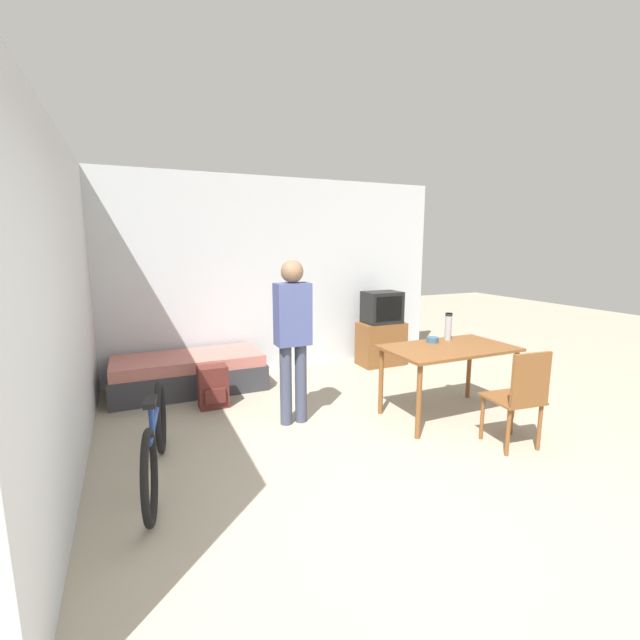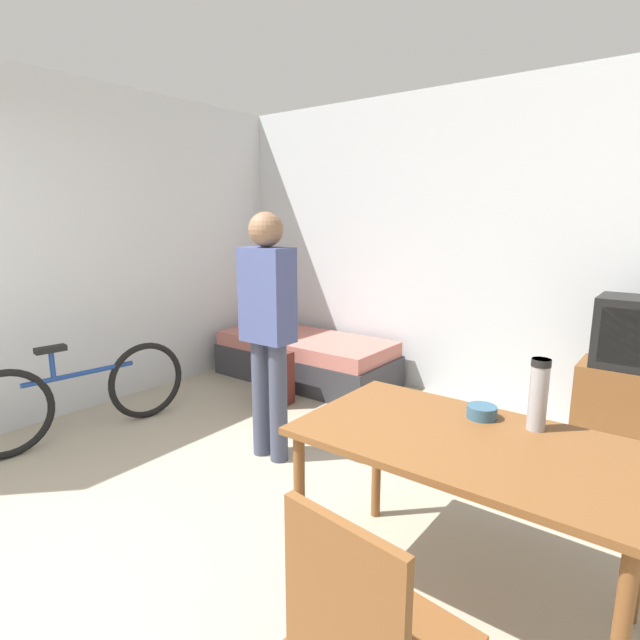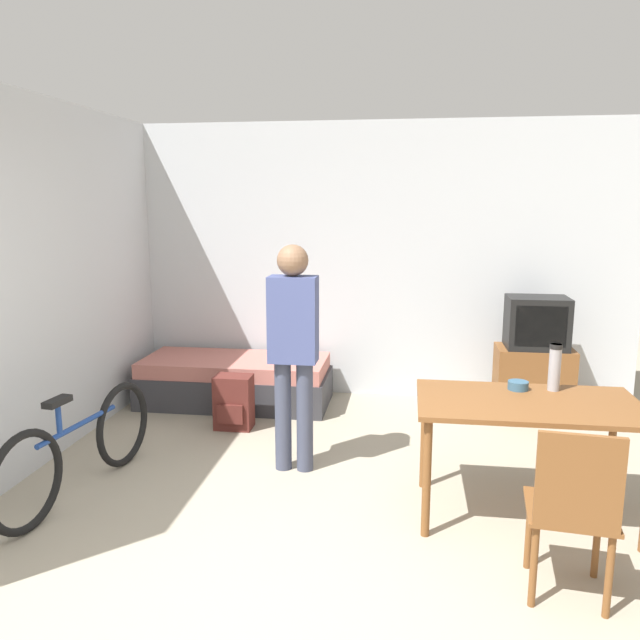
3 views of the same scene
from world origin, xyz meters
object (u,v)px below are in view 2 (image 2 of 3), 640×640
at_px(wooden_chair, 366,640).
at_px(backpack, 273,378).
at_px(daybed, 305,359).
at_px(bicycle, 82,394).
at_px(tv, 635,385).
at_px(dining_table, 466,457).
at_px(person_standing, 268,320).
at_px(mate_bowl, 482,412).
at_px(thermos_flask, 539,392).

height_order(wooden_chair, backpack, wooden_chair).
relative_size(daybed, bicycle, 1.12).
distance_m(tv, bicycle, 3.88).
relative_size(dining_table, wooden_chair, 1.47).
height_order(wooden_chair, bicycle, wooden_chair).
relative_size(person_standing, mate_bowl, 12.77).
bearing_deg(daybed, backpack, -75.48).
relative_size(daybed, thermos_flask, 5.97).
relative_size(tv, dining_table, 0.83).
relative_size(tv, wooden_chair, 1.22).
xyz_separation_m(tv, backpack, (-2.61, -0.70, -0.28)).
distance_m(tv, person_standing, 2.47).
height_order(tv, wooden_chair, tv).
distance_m(bicycle, backpack, 1.51).
xyz_separation_m(thermos_flask, mate_bowl, (-0.22, -0.02, -0.14)).
bearing_deg(bicycle, thermos_flask, 6.74).
height_order(tv, dining_table, tv).
xyz_separation_m(daybed, backpack, (0.17, -0.67, 0.01)).
height_order(tv, thermos_flask, tv).
distance_m(daybed, wooden_chair, 3.70).
distance_m(tv, dining_table, 1.99).
distance_m(daybed, bicycle, 2.09).
distance_m(dining_table, mate_bowl, 0.26).
relative_size(wooden_chair, backpack, 1.93).
bearing_deg(dining_table, backpack, 150.67).
bearing_deg(thermos_flask, daybed, 147.17).
height_order(person_standing, thermos_flask, person_standing).
height_order(daybed, tv, tv).
bearing_deg(person_standing, mate_bowl, -9.50).
bearing_deg(thermos_flask, wooden_chair, -96.49).
relative_size(tv, mate_bowl, 8.57).
bearing_deg(mate_bowl, daybed, 144.54).
bearing_deg(mate_bowl, person_standing, 170.50).
xyz_separation_m(tv, wooden_chair, (-0.34, -2.80, -0.01)).
xyz_separation_m(bicycle, thermos_flask, (3.07, 0.36, 0.59)).
bearing_deg(backpack, dining_table, -29.33).
height_order(bicycle, person_standing, person_standing).
height_order(daybed, wooden_chair, wooden_chair).
xyz_separation_m(bicycle, mate_bowl, (2.85, 0.35, 0.45)).
xyz_separation_m(dining_table, wooden_chair, (0.07, -0.86, -0.16)).
bearing_deg(dining_table, person_standing, 162.49).
distance_m(daybed, backpack, 0.69).
xyz_separation_m(daybed, thermos_flask, (2.57, -1.66, 0.69)).
xyz_separation_m(thermos_flask, backpack, (-2.40, 0.99, -0.68)).
height_order(bicycle, backpack, bicycle).
xyz_separation_m(wooden_chair, backpack, (-2.28, 2.10, -0.27)).
bearing_deg(person_standing, backpack, 131.60).
xyz_separation_m(person_standing, mate_bowl, (1.51, -0.25, -0.18)).
bearing_deg(tv, backpack, -164.94).
bearing_deg(mate_bowl, tv, 75.79).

